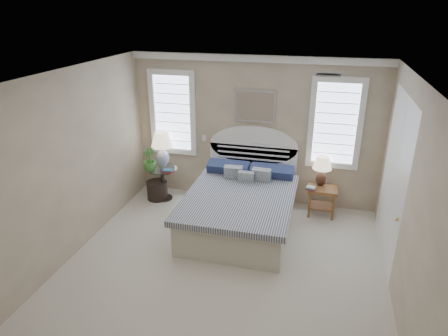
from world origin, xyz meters
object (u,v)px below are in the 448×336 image
Objects in this scene: bed at (241,204)px; lamp_left at (162,145)px; nightstand_right at (322,195)px; floor_pot at (157,190)px; side_table_left at (163,180)px; lamp_right at (322,168)px.

bed reaches higher than lamp_left.
bed is 1.47m from nightstand_right.
floor_pot is (-3.07, -0.12, -0.21)m from nightstand_right.
lamp_left reaches higher than side_table_left.
lamp_left is at bearing 156.26° from bed.
side_table_left is at bearing 11.58° from floor_pot.
nightstand_right is at bearing -0.99° from lamp_left.
bed is at bearing -147.30° from lamp_right.
lamp_left is (-2.99, 0.05, 0.65)m from nightstand_right.
bed is 1.75m from side_table_left.
lamp_right reaches higher than nightstand_right.
floor_pot is at bearing 162.25° from bed.
bed is 5.82× the size of floor_pot.
lamp_right is at bearing 113.99° from nightstand_right.
side_table_left reaches higher than nightstand_right.
bed is at bearing -17.75° from floor_pot.
bed is 1.87m from floor_pot.
bed is 3.45× the size of lamp_left.
lamp_left is 2.95m from lamp_right.
lamp_left is at bearing 65.47° from floor_pot.
lamp_right is (-0.05, 0.11, 0.47)m from nightstand_right.
lamp_left is at bearing -178.85° from lamp_right.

